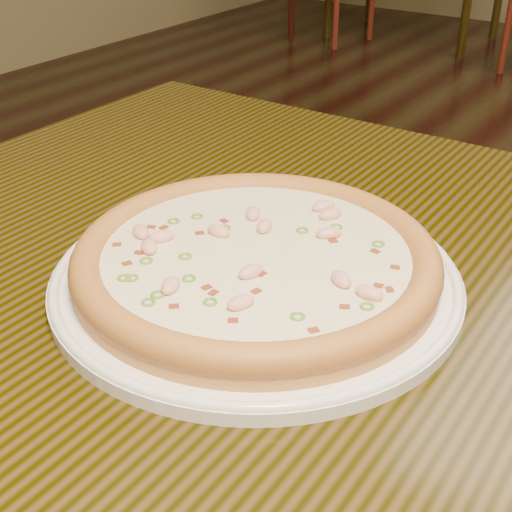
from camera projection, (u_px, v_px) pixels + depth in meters
The scene contains 3 objects.
hero_table at pixel (391, 389), 0.67m from camera, with size 1.20×0.80×0.75m.
plate at pixel (256, 277), 0.64m from camera, with size 0.36×0.36×0.02m.
pizza at pixel (256, 259), 0.63m from camera, with size 0.32×0.32×0.03m.
Camera 1 is at (-0.14, -0.80, 1.09)m, focal length 50.00 mm.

